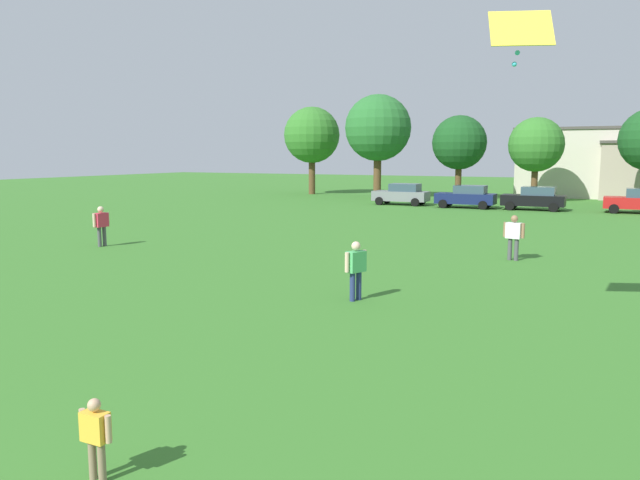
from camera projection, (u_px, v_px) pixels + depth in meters
name	position (u px, v px, depth m)	size (l,w,h in m)	color
ground_plane	(443.00, 233.00, 30.77)	(160.00, 160.00, 0.00)	#387528
child_kite_flyer	(96.00, 432.00, 7.32)	(0.50, 0.19, 1.05)	#8C7259
adult_bystander	(356.00, 266.00, 16.40)	(0.48, 0.72, 1.63)	navy
bystander_near_trees	(514.00, 234.00, 22.68)	(0.79, 0.42, 1.70)	#4C4C51
bystander_midfield	(101.00, 223.00, 26.14)	(0.38, 0.82, 1.74)	#4C4C51
kite	(521.00, 31.00, 12.05)	(1.34, 0.94, 1.13)	yellow
parked_car_gray_0	(402.00, 194.00, 47.76)	(4.30, 2.02, 1.68)	slate
parked_car_navy_1	(467.00, 196.00, 45.00)	(4.30, 2.02, 1.68)	#141E4C
parked_car_black_2	(534.00, 198.00, 43.21)	(4.30, 2.02, 1.68)	black
parked_car_red_3	(640.00, 201.00, 40.82)	(4.30, 2.02, 1.68)	red
tree_far_left	(312.00, 135.00, 60.25)	(5.55, 5.55, 8.64)	brown
tree_left	(378.00, 128.00, 54.82)	(5.99, 5.99, 9.34)	brown
tree_center_left	(459.00, 143.00, 52.88)	(4.71, 4.71, 7.34)	brown
tree_center_right	(536.00, 145.00, 50.09)	(4.50, 4.50, 7.01)	brown
house_left	(594.00, 163.00, 56.08)	(13.89, 6.31, 6.40)	beige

